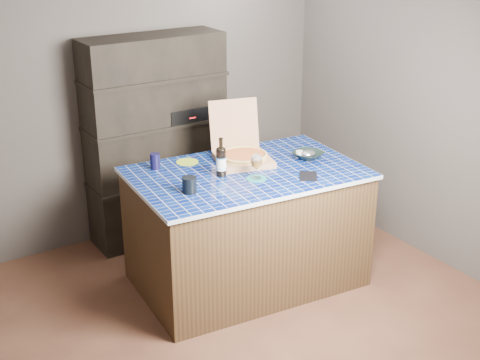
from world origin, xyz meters
TOP-DOWN VIEW (x-y plane):
  - room at (0.00, 0.00)m, footprint 3.50×3.50m
  - shelving_unit at (0.00, 1.53)m, footprint 1.20×0.41m
  - kitchen_island at (0.20, 0.41)m, footprint 1.79×1.23m
  - pizza_box at (0.29, 0.60)m, footprint 0.51×0.57m
  - mead_bottle at (-0.01, 0.43)m, footprint 0.08×0.08m
  - teal_trivet at (0.17, 0.23)m, footprint 0.15×0.15m
  - wine_glass at (0.17, 0.23)m, footprint 0.09×0.09m
  - tumbler at (-0.36, 0.28)m, footprint 0.10×0.10m
  - dvd_case at (0.51, 0.06)m, footprint 0.20×0.21m
  - bowl at (0.75, 0.37)m, footprint 0.28×0.28m
  - foil_contents at (0.75, 0.37)m, footprint 0.12×0.10m
  - white_jar at (0.71, 0.43)m, footprint 0.06×0.06m
  - navy_cup at (-0.35, 0.82)m, footprint 0.07×0.07m
  - green_trivet at (-0.08, 0.81)m, footprint 0.17×0.17m

SIDE VIEW (x-z plane):
  - kitchen_island at x=0.20m, z-range 0.00..0.94m
  - shelving_unit at x=0.00m, z-range 0.00..1.80m
  - green_trivet at x=-0.08m, z-range 0.93..0.94m
  - teal_trivet at x=0.17m, z-range 0.93..0.94m
  - dvd_case at x=0.51m, z-range 0.93..0.95m
  - white_jar at x=0.71m, z-range 0.93..0.99m
  - bowl at x=0.75m, z-range 0.93..0.99m
  - foil_contents at x=0.75m, z-range 0.95..1.00m
  - tumbler at x=-0.36m, z-range 0.93..1.05m
  - navy_cup at x=-0.35m, z-range 0.93..1.05m
  - pizza_box at x=0.29m, z-range 0.78..1.21m
  - mead_bottle at x=-0.01m, z-range 0.90..1.19m
  - wine_glass at x=0.17m, z-range 0.97..1.17m
  - room at x=0.00m, z-range -0.50..3.00m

